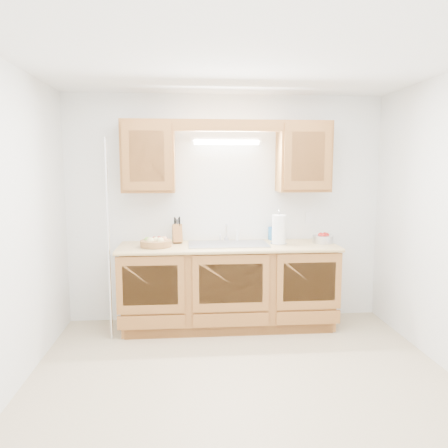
{
  "coord_description": "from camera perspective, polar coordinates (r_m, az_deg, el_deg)",
  "views": [
    {
      "loc": [
        -0.43,
        -3.35,
        1.72
      ],
      "look_at": [
        -0.07,
        0.85,
        1.17
      ],
      "focal_mm": 35.0,
      "sensor_mm": 36.0,
      "label": 1
    }
  ],
  "objects": [
    {
      "name": "wire_shelf_pole",
      "position": [
        4.41,
        -14.86,
        -2.16
      ],
      "size": [
        0.03,
        0.03,
        2.0
      ],
      "primitive_type": "cylinder",
      "color": "silver",
      "rests_on": "ground"
    },
    {
      "name": "valance",
      "position": [
        4.57,
        0.58,
        12.76
      ],
      "size": [
        2.2,
        0.05,
        0.12
      ],
      "primitive_type": "cube",
      "color": "brown",
      "rests_on": "room"
    },
    {
      "name": "upper_cabinet_right",
      "position": [
        4.85,
        10.33,
        8.61
      ],
      "size": [
        0.55,
        0.33,
        0.75
      ],
      "primitive_type": "cube",
      "color": "brown",
      "rests_on": "room"
    },
    {
      "name": "upper_cabinet_left",
      "position": [
        4.7,
        -9.85,
        8.66
      ],
      "size": [
        0.55,
        0.33,
        0.75
      ],
      "primitive_type": "cube",
      "color": "brown",
      "rests_on": "room"
    },
    {
      "name": "fruit_basket",
      "position": [
        4.56,
        -8.87,
        -2.38
      ],
      "size": [
        0.43,
        0.43,
        0.1
      ],
      "rotation": [
        0.0,
        0.0,
        0.43
      ],
      "color": "#A07440",
      "rests_on": "countertop"
    },
    {
      "name": "sponge",
      "position": [
        4.85,
        -6.09,
        -2.17
      ],
      "size": [
        0.12,
        0.08,
        0.02
      ],
      "rotation": [
        0.0,
        0.0,
        -0.07
      ],
      "color": "#CC333F",
      "rests_on": "countertop"
    },
    {
      "name": "countertop",
      "position": [
        4.63,
        0.56,
        -2.97
      ],
      "size": [
        2.3,
        0.63,
        0.04
      ],
      "primitive_type": "cube",
      "color": "tan",
      "rests_on": "base_cabinets"
    },
    {
      "name": "room",
      "position": [
        3.4,
        2.44,
        -0.44
      ],
      "size": [
        3.52,
        3.5,
        2.5
      ],
      "color": "tan",
      "rests_on": "ground"
    },
    {
      "name": "orange_canister",
      "position": [
        4.79,
        -6.11,
        -1.14
      ],
      "size": [
        0.08,
        0.08,
        0.21
      ],
      "rotation": [
        0.0,
        0.0,
        -0.28
      ],
      "color": "orange",
      "rests_on": "countertop"
    },
    {
      "name": "apple_bowl",
      "position": [
        4.84,
        12.81,
        -1.86
      ],
      "size": [
        0.26,
        0.26,
        0.12
      ],
      "rotation": [
        0.0,
        0.0,
        -0.17
      ],
      "color": "silver",
      "rests_on": "countertop"
    },
    {
      "name": "fluorescent_fixture",
      "position": [
        4.79,
        0.31,
        10.81
      ],
      "size": [
        0.76,
        0.08,
        0.08
      ],
      "color": "white",
      "rests_on": "room"
    },
    {
      "name": "outlet_plate",
      "position": [
        5.06,
        11.01,
        0.88
      ],
      "size": [
        0.08,
        0.01,
        0.12
      ],
      "primitive_type": "cube",
      "color": "white",
      "rests_on": "room"
    },
    {
      "name": "knife_block",
      "position": [
        4.76,
        -6.12,
        -1.2
      ],
      "size": [
        0.12,
        0.18,
        0.29
      ],
      "rotation": [
        0.0,
        0.0,
        0.14
      ],
      "color": "brown",
      "rests_on": "countertop"
    },
    {
      "name": "soap_bottle",
      "position": [
        4.93,
        6.54,
        -0.86
      ],
      "size": [
        0.12,
        0.12,
        0.22
      ],
      "primitive_type": "imported",
      "rotation": [
        0.0,
        0.0,
        0.27
      ],
      "color": "#2269AD",
      "rests_on": "countertop"
    },
    {
      "name": "paper_towel",
      "position": [
        4.67,
        7.18,
        -0.75
      ],
      "size": [
        0.18,
        0.18,
        0.37
      ],
      "rotation": [
        0.0,
        0.0,
        0.29
      ],
      "color": "silver",
      "rests_on": "countertop"
    },
    {
      "name": "base_cabinets",
      "position": [
        4.74,
        0.54,
        -8.17
      ],
      "size": [
        2.2,
        0.6,
        0.86
      ],
      "primitive_type": "cube",
      "color": "brown",
      "rests_on": "ground"
    },
    {
      "name": "sink",
      "position": [
        4.66,
        0.54,
        -3.55
      ],
      "size": [
        0.84,
        0.46,
        0.36
      ],
      "color": "#9E9EA3",
      "rests_on": "countertop"
    }
  ]
}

